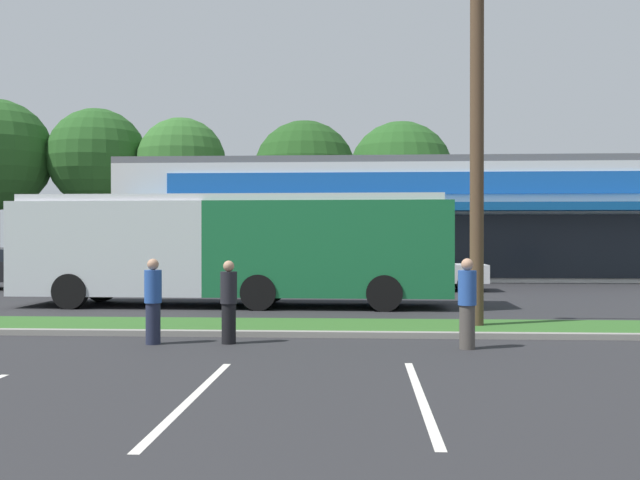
{
  "coord_description": "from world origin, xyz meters",
  "views": [
    {
      "loc": [
        1.94,
        -1.87,
        2.07
      ],
      "look_at": [
        0.8,
        18.1,
        1.95
      ],
      "focal_mm": 40.48,
      "sensor_mm": 36.0,
      "label": 1
    }
  ],
  "objects_px": {
    "car_2": "(423,270)",
    "city_bus": "(233,246)",
    "pedestrian_by_pole": "(467,303)",
    "utility_pole": "(471,60)",
    "pedestrian_mid": "(229,302)",
    "pedestrian_near_bench": "(153,301)"
  },
  "relations": [
    {
      "from": "car_2",
      "to": "city_bus",
      "type": "bearing_deg",
      "value": -134.08
    },
    {
      "from": "car_2",
      "to": "pedestrian_by_pole",
      "type": "xyz_separation_m",
      "value": [
        -0.4,
        -14.0,
        0.06
      ]
    },
    {
      "from": "utility_pole",
      "to": "pedestrian_mid",
      "type": "xyz_separation_m",
      "value": [
        -4.92,
        -2.21,
        -5.11
      ]
    },
    {
      "from": "pedestrian_near_bench",
      "to": "pedestrian_by_pole",
      "type": "height_order",
      "value": "pedestrian_by_pole"
    },
    {
      "from": "utility_pole",
      "to": "pedestrian_mid",
      "type": "distance_m",
      "value": 7.43
    },
    {
      "from": "car_2",
      "to": "pedestrian_by_pole",
      "type": "bearing_deg",
      "value": -91.62
    },
    {
      "from": "pedestrian_near_bench",
      "to": "utility_pole",
      "type": "bearing_deg",
      "value": 56.6
    },
    {
      "from": "city_bus",
      "to": "utility_pole",
      "type": "bearing_deg",
      "value": 141.32
    },
    {
      "from": "city_bus",
      "to": "pedestrian_near_bench",
      "type": "height_order",
      "value": "city_bus"
    },
    {
      "from": "city_bus",
      "to": "pedestrian_mid",
      "type": "relative_size",
      "value": 7.98
    },
    {
      "from": "car_2",
      "to": "pedestrian_by_pole",
      "type": "height_order",
      "value": "pedestrian_by_pole"
    },
    {
      "from": "pedestrian_near_bench",
      "to": "city_bus",
      "type": "bearing_deg",
      "value": 124.8
    },
    {
      "from": "pedestrian_near_bench",
      "to": "pedestrian_mid",
      "type": "distance_m",
      "value": 1.44
    },
    {
      "from": "utility_pole",
      "to": "car_2",
      "type": "bearing_deg",
      "value": 90.28
    },
    {
      "from": "utility_pole",
      "to": "pedestrian_near_bench",
      "type": "height_order",
      "value": "utility_pole"
    },
    {
      "from": "city_bus",
      "to": "car_2",
      "type": "relative_size",
      "value": 2.79
    },
    {
      "from": "city_bus",
      "to": "pedestrian_by_pole",
      "type": "bearing_deg",
      "value": 127.52
    },
    {
      "from": "utility_pole",
      "to": "pedestrian_by_pole",
      "type": "distance_m",
      "value": 5.72
    },
    {
      "from": "pedestrian_near_bench",
      "to": "pedestrian_mid",
      "type": "relative_size",
      "value": 1.02
    },
    {
      "from": "car_2",
      "to": "pedestrian_near_bench",
      "type": "xyz_separation_m",
      "value": [
        -6.3,
        -13.76,
        0.05
      ]
    },
    {
      "from": "utility_pole",
      "to": "pedestrian_mid",
      "type": "bearing_deg",
      "value": -155.85
    },
    {
      "from": "city_bus",
      "to": "pedestrian_near_bench",
      "type": "xyz_separation_m",
      "value": [
        -0.2,
        -7.45,
        -0.95
      ]
    }
  ]
}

